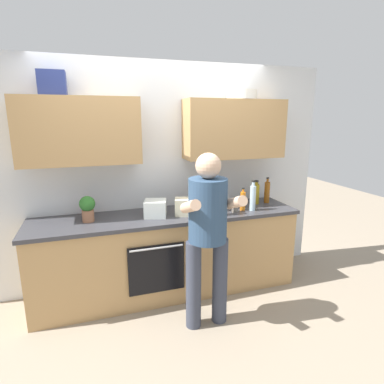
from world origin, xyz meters
The scene contains 15 objects.
ground_plane centered at (0.00, 0.00, 0.00)m, with size 12.00×12.00×0.00m, color gray.
back_wall_unit centered at (0.00, 0.27, 1.50)m, with size 4.00×0.39×2.50m.
counter centered at (0.00, 0.00, 0.45)m, with size 2.84×0.67×0.90m.
person_standing centered at (0.19, -0.67, 0.96)m, with size 0.49×0.45×1.62m.
bottle_syrup centered at (1.24, 0.09, 1.03)m, with size 0.06×0.06×0.31m.
bottle_vinegar centered at (0.50, -0.19, 1.04)m, with size 0.08×0.08×0.35m.
bottle_juice centered at (0.82, -0.10, 1.01)m, with size 0.06×0.06×0.25m.
bottle_water centered at (0.92, -0.15, 1.05)m, with size 0.06×0.06×0.34m.
bottle_oil centered at (1.09, 0.08, 1.03)m, with size 0.08×0.08×0.29m.
cup_ceramic centered at (-0.83, 0.21, 0.95)m, with size 0.09×0.09×0.11m, color #BF4C47.
cup_stoneware centered at (0.71, -0.15, 0.95)m, with size 0.07×0.07×0.11m, color slate.
knife_block centered at (0.48, 0.15, 1.01)m, with size 0.10×0.14×0.28m.
potted_herb centered at (-0.81, 0.02, 1.04)m, with size 0.15×0.15×0.26m.
grocery_bag_rice centered at (0.18, -0.07, 0.99)m, with size 0.24×0.17×0.18m, color beige.
grocery_bag_produce centered at (-0.14, -0.02, 0.99)m, with size 0.22×0.22×0.17m, color silver.
Camera 1 is at (-0.75, -3.10, 1.91)m, focal length 29.32 mm.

